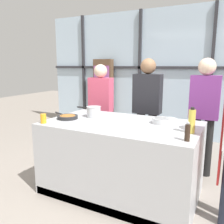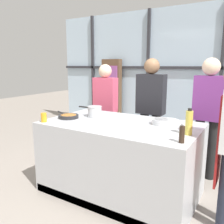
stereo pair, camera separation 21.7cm
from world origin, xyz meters
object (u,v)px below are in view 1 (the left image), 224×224
mixing_bowl (162,121)px  white_plate (167,119)px  pepper_grinder (187,132)px  saucepan (94,111)px  spectator_far_left (101,105)px  spectator_center_right (204,109)px  juice_glass_near (43,119)px  frying_pan (67,117)px  oil_bottle (192,121)px  spectator_center_left (147,106)px

mixing_bowl → white_plate: bearing=87.9°
pepper_grinder → saucepan: bearing=159.6°
spectator_far_left → saucepan: bearing=113.7°
spectator_center_right → juice_glass_near: spectator_center_right is taller
frying_pan → saucepan: (0.25, 0.25, 0.05)m
white_plate → pepper_grinder: size_ratio=1.40×
frying_pan → mixing_bowl: (1.18, 0.32, 0.01)m
white_plate → oil_bottle: bearing=-52.8°
spectator_center_right → mixing_bowl: 0.86m
white_plate → juice_glass_near: 1.56m
spectator_center_left → saucepan: bearing=60.7°
spectator_center_right → saucepan: bearing=32.7°
spectator_far_left → white_plate: 1.42m
spectator_center_left → spectator_center_right: spectator_center_left is taller
pepper_grinder → frying_pan: bearing=171.2°
mixing_bowl → oil_bottle: oil_bottle is taller
mixing_bowl → spectator_center_left: bearing=120.6°
spectator_far_left → pepper_grinder: (1.69, -1.33, 0.07)m
spectator_far_left → pepper_grinder: size_ratio=8.63×
saucepan → pepper_grinder: pepper_grinder is taller
spectator_far_left → saucepan: (0.37, -0.84, 0.06)m
spectator_center_right → mixing_bowl: bearing=63.5°
spectator_far_left → spectator_center_left: bearing=180.0°
spectator_center_right → frying_pan: spectator_center_right is taller
spectator_center_right → oil_bottle: spectator_center_right is taller
spectator_center_right → white_plate: 0.67m
spectator_far_left → juice_glass_near: bearing=90.3°
white_plate → oil_bottle: 0.62m
mixing_bowl → spectator_far_left: bearing=149.2°
spectator_center_left → white_plate: bearing=130.0°
spectator_far_left → frying_pan: bearing=96.0°
white_plate → pepper_grinder: 0.87m
mixing_bowl → juice_glass_near: (-1.29, -0.64, 0.02)m
frying_pan → pepper_grinder: (1.57, -0.24, 0.06)m
spectator_center_left → oil_bottle: size_ratio=6.24×
white_plate → spectator_far_left: bearing=157.0°
spectator_far_left → spectator_center_right: bearing=-180.0°
white_plate → oil_bottle: oil_bottle is taller
spectator_far_left → spectator_center_left: (0.84, -0.00, 0.05)m
spectator_center_right → oil_bottle: (-0.01, -1.04, 0.05)m
spectator_center_right → juice_glass_near: 2.19m
spectator_center_right → oil_bottle: size_ratio=6.23×
pepper_grinder → juice_glass_near: size_ratio=1.64×
white_plate → mixing_bowl: bearing=-92.1°
saucepan → white_plate: (0.94, 0.29, -0.07)m
spectator_center_right → frying_pan: bearing=34.8°
juice_glass_near → spectator_far_left: bearing=90.3°
white_plate → pepper_grinder: pepper_grinder is taller
spectator_far_left → white_plate: spectator_far_left is taller
juice_glass_near → oil_bottle: bearing=12.6°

